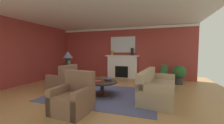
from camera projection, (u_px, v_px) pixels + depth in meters
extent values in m
plane|color=tan|center=(97.00, 93.00, 4.89)|extent=(9.09, 9.09, 0.00)
cube|color=#9E3833|center=(120.00, 53.00, 7.83)|extent=(7.59, 0.12, 2.75)
cube|color=#9E3833|center=(25.00, 53.00, 6.18)|extent=(0.12, 6.90, 2.75)
cube|color=white|center=(99.00, 13.00, 4.97)|extent=(7.59, 6.90, 0.06)
cube|color=white|center=(120.00, 29.00, 7.66)|extent=(7.59, 0.08, 0.12)
cube|color=#4C517A|center=(102.00, 95.00, 4.66)|extent=(3.49, 2.52, 0.01)
cube|color=white|center=(122.00, 67.00, 7.65)|extent=(1.60, 0.25, 1.17)
cube|color=black|center=(122.00, 71.00, 7.64)|extent=(0.70, 0.26, 0.60)
cube|color=white|center=(122.00, 56.00, 7.57)|extent=(1.80, 0.35, 0.06)
cube|color=silver|center=(123.00, 45.00, 7.66)|extent=(1.36, 0.04, 0.85)
cube|color=tan|center=(158.00, 91.00, 4.32)|extent=(1.13, 2.19, 0.45)
cube|color=tan|center=(147.00, 76.00, 4.43)|extent=(0.43, 2.11, 0.40)
cube|color=tan|center=(154.00, 97.00, 3.45)|extent=(0.92, 0.30, 0.62)
cube|color=tan|center=(161.00, 82.00, 5.17)|extent=(0.92, 0.30, 0.62)
cube|color=brown|center=(62.00, 84.00, 5.22)|extent=(0.90, 0.90, 0.44)
cube|color=brown|center=(68.00, 72.00, 5.04)|extent=(0.27, 0.81, 0.51)
cube|color=brown|center=(68.00, 80.00, 5.51)|extent=(0.81, 0.25, 0.60)
cube|color=brown|center=(55.00, 84.00, 4.91)|extent=(0.81, 0.25, 0.60)
cube|color=brown|center=(72.00, 103.00, 3.28)|extent=(0.85, 0.85, 0.44)
cube|color=brown|center=(80.00, 81.00, 3.54)|extent=(0.81, 0.22, 0.51)
cube|color=brown|center=(61.00, 98.00, 3.40)|extent=(0.20, 0.81, 0.60)
cube|color=brown|center=(84.00, 102.00, 3.15)|extent=(0.20, 0.81, 0.60)
cylinder|color=#2D2319|center=(102.00, 82.00, 4.63)|extent=(1.00, 1.00, 0.04)
cylinder|color=#2D2319|center=(102.00, 89.00, 4.65)|extent=(0.12, 0.12, 0.41)
cylinder|color=#2D2319|center=(102.00, 94.00, 4.66)|extent=(0.56, 0.56, 0.03)
cube|color=#2D2319|center=(68.00, 69.00, 6.14)|extent=(0.56, 0.56, 0.04)
cube|color=#2D2319|center=(68.00, 77.00, 6.16)|extent=(0.10, 0.10, 0.66)
cube|color=#2D2319|center=(68.00, 84.00, 6.19)|extent=(0.45, 0.45, 0.04)
cylinder|color=black|center=(68.00, 63.00, 6.12)|extent=(0.18, 0.18, 0.45)
cone|color=#4C566B|center=(68.00, 55.00, 6.09)|extent=(0.44, 0.44, 0.30)
cylinder|color=black|center=(132.00, 52.00, 7.36)|extent=(0.15, 0.15, 0.38)
cylinder|color=#33703D|center=(164.00, 73.00, 6.70)|extent=(0.35, 0.35, 0.79)
cylinder|color=#B7892D|center=(112.00, 53.00, 7.71)|extent=(0.15, 0.15, 0.25)
cylinder|color=#33703D|center=(69.00, 65.00, 5.96)|extent=(0.12, 0.12, 0.35)
cube|color=maroon|center=(98.00, 81.00, 4.55)|extent=(0.23, 0.22, 0.03)
cube|color=navy|center=(107.00, 79.00, 4.74)|extent=(0.23, 0.19, 0.04)
cylinder|color=#333333|center=(179.00, 81.00, 6.14)|extent=(0.32, 0.32, 0.30)
sphere|color=#28602D|center=(179.00, 72.00, 6.11)|extent=(0.56, 0.56, 0.56)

